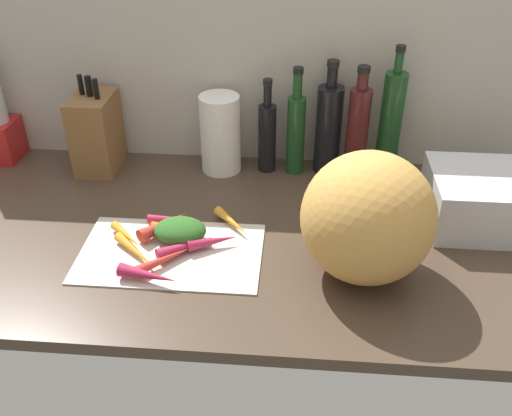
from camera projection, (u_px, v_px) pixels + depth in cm
name	position (u px, v px, depth cm)	size (l,w,h in cm)	color
ground_plane	(224.00, 233.00, 140.91)	(170.00, 80.00, 3.00)	#47382B
wall_back	(239.00, 57.00, 155.72)	(170.00, 3.00, 60.00)	#BCB7AD
cutting_board	(171.00, 252.00, 131.39)	(41.81, 25.59, 0.80)	beige
carrot_0	(164.00, 224.00, 137.04)	(3.44, 3.44, 14.04)	red
carrot_1	(175.00, 218.00, 140.26)	(2.25, 2.25, 13.39)	#B2264C
carrot_2	(213.00, 241.00, 131.81)	(2.93, 2.93, 11.86)	#B2264C
carrot_3	(163.00, 260.00, 126.37)	(2.60, 2.60, 15.46)	red
carrot_4	(232.00, 222.00, 138.65)	(2.40, 2.40, 12.58)	orange
carrot_5	(127.00, 235.00, 134.31)	(2.22, 2.22, 11.39)	orange
carrot_6	(137.00, 252.00, 128.87)	(2.21, 2.21, 16.54)	orange
carrot_7	(186.00, 246.00, 130.27)	(3.01, 3.01, 14.14)	#B2264C
carrot_8	(176.00, 229.00, 135.86)	(3.15, 3.15, 11.39)	orange
carrot_9	(148.00, 275.00, 121.53)	(3.11, 3.11, 13.38)	#B2264C
carrot_greens_pile	(180.00, 230.00, 133.47)	(12.24, 9.41, 5.18)	#2D6023
winter_squash	(368.00, 218.00, 118.45)	(28.07, 27.42, 28.52)	gold
knife_block	(96.00, 132.00, 159.92)	(10.90, 15.92, 27.26)	brown
paper_towel_roll	(220.00, 134.00, 158.91)	(11.12, 11.12, 22.19)	white
bottle_0	(267.00, 135.00, 159.08)	(5.06, 5.06, 26.97)	black
bottle_1	(296.00, 131.00, 157.29)	(5.05, 5.05, 30.53)	#19421E
bottle_2	(328.00, 128.00, 157.50)	(7.20, 7.20, 32.13)	black
bottle_3	(357.00, 131.00, 153.94)	(5.92, 5.92, 31.95)	#471919
bottle_4	(390.00, 124.00, 154.09)	(6.07, 6.07, 36.84)	#19421E
dish_rack	(483.00, 199.00, 138.84)	(26.03, 23.48, 13.16)	silver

